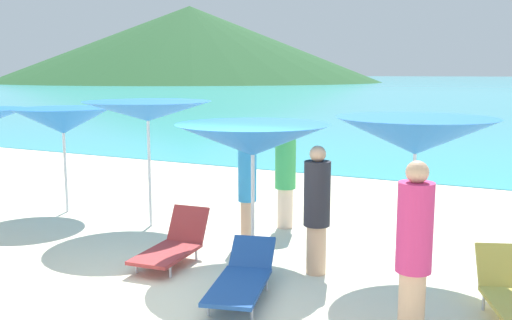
{
  "coord_description": "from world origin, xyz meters",
  "views": [
    {
      "loc": [
        3.85,
        -5.69,
        2.78
      ],
      "look_at": [
        -0.77,
        3.46,
        1.2
      ],
      "focal_mm": 39.74,
      "sensor_mm": 36.0,
      "label": 1
    }
  ],
  "objects": [
    {
      "name": "umbrella_3",
      "position": [
        -2.43,
        2.45,
        2.1
      ],
      "size": [
        2.39,
        2.39,
        2.28
      ],
      "color": "silver",
      "rests_on": "ground_plane"
    },
    {
      "name": "umbrella_5",
      "position": [
        2.36,
        1.99,
        1.94
      ],
      "size": [
        2.32,
        2.32,
        2.19
      ],
      "color": "silver",
      "rests_on": "ground_plane"
    },
    {
      "name": "umbrella_2",
      "position": [
        -4.6,
        2.56,
        1.84
      ],
      "size": [
        1.95,
        1.95,
        2.09
      ],
      "color": "silver",
      "rests_on": "ground_plane"
    },
    {
      "name": "beachgoer_0",
      "position": [
        -0.41,
        2.43,
        0.95
      ],
      "size": [
        0.31,
        0.31,
        1.77
      ],
      "rotation": [
        0.0,
        0.0,
        2.73
      ],
      "color": "#DBAA84",
      "rests_on": "ground_plane"
    },
    {
      "name": "beachgoer_4",
      "position": [
        -0.18,
        3.46,
        1.0
      ],
      "size": [
        0.37,
        0.37,
        1.9
      ],
      "rotation": [
        0.0,
        0.0,
        3.01
      ],
      "color": "beige",
      "rests_on": "ground_plane"
    },
    {
      "name": "beachgoer_2",
      "position": [
        2.76,
        0.11,
        1.0
      ],
      "size": [
        0.37,
        0.37,
        1.9
      ],
      "rotation": [
        0.0,
        0.0,
        2.3
      ],
      "color": "#DBAA84",
      "rests_on": "ground_plane"
    },
    {
      "name": "beachgoer_1",
      "position": [
        1.17,
        1.48,
        0.95
      ],
      "size": [
        0.37,
        0.37,
        1.81
      ],
      "rotation": [
        0.0,
        0.0,
        1.29
      ],
      "color": "#DBAA84",
      "rests_on": "ground_plane"
    },
    {
      "name": "headland_hill",
      "position": [
        -93.49,
        142.48,
        11.39
      ],
      "size": [
        115.98,
        115.98,
        22.77
      ],
      "primitive_type": "cone",
      "color": "#235128",
      "rests_on": "ground_plane"
    },
    {
      "name": "lounge_chair_5",
      "position": [
        -0.88,
        0.96,
        0.28
      ],
      "size": [
        0.76,
        1.48,
        0.73
      ],
      "rotation": [
        0.0,
        0.0,
        0.1
      ],
      "color": "#A53333",
      "rests_on": "ground_plane"
    },
    {
      "name": "lounge_chair_1",
      "position": [
        3.69,
        1.09,
        0.3
      ],
      "size": [
        1.0,
        1.49,
        0.72
      ],
      "rotation": [
        0.0,
        0.0,
        0.36
      ],
      "color": "#D8BF4C",
      "rests_on": "ground_plane"
    },
    {
      "name": "ground_plane",
      "position": [
        0.0,
        10.0,
        -0.15
      ],
      "size": [
        50.0,
        100.0,
        0.3
      ],
      "primitive_type": "cube",
      "color": "beige"
    },
    {
      "name": "umbrella_4",
      "position": [
        0.09,
        1.64,
        1.81
      ],
      "size": [
        2.36,
        2.36,
        2.04
      ],
      "color": "silver",
      "rests_on": "ground_plane"
    },
    {
      "name": "lounge_chair_0",
      "position": [
        0.64,
        0.27,
        0.26
      ],
      "size": [
        1.01,
        1.77,
        0.56
      ],
      "rotation": [
        0.0,
        0.0,
        0.26
      ],
      "color": "#1E478C",
      "rests_on": "ground_plane"
    }
  ]
}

